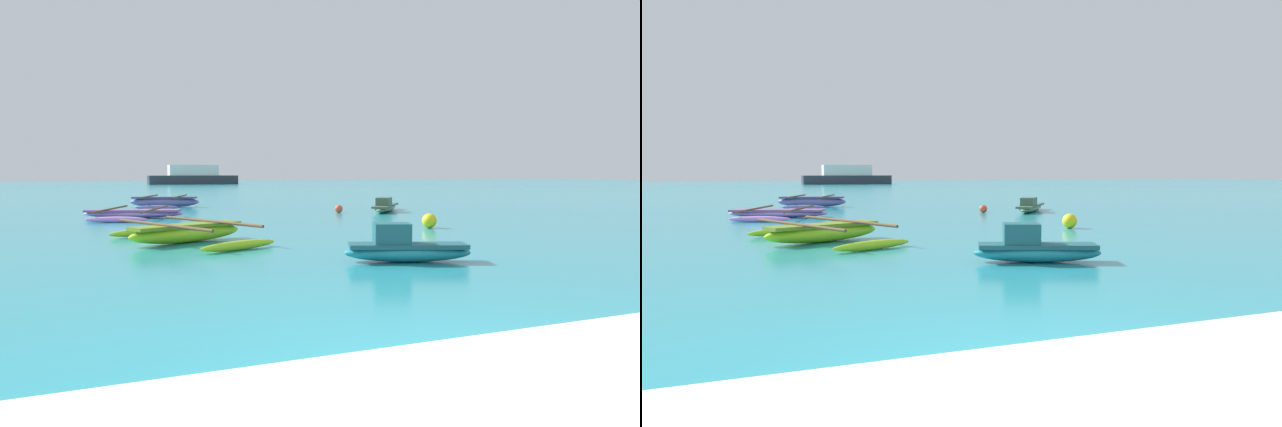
% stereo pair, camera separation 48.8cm
% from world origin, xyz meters
% --- Properties ---
extents(ground_plane, '(240.00, 240.00, 0.00)m').
position_xyz_m(ground_plane, '(0.00, 0.00, 0.00)').
color(ground_plane, teal).
extents(moored_boat_0, '(3.38, 4.52, 0.49)m').
position_xyz_m(moored_boat_0, '(-0.45, 10.16, 0.23)').
color(moored_boat_0, '#A7DC22').
rests_on(moored_boat_0, ground_plane).
extents(moored_boat_1, '(2.81, 3.29, 0.61)m').
position_xyz_m(moored_boat_1, '(9.07, 17.61, 0.21)').
color(moored_boat_1, '#61956D').
rests_on(moored_boat_1, ground_plane).
extents(moored_boat_2, '(3.64, 4.69, 0.35)m').
position_xyz_m(moored_boat_2, '(-0.93, 18.29, 0.16)').
color(moored_boat_2, '#D487E9').
rests_on(moored_boat_2, ground_plane).
extents(moored_boat_3, '(3.21, 4.09, 0.55)m').
position_xyz_m(moored_boat_3, '(1.01, 24.26, 0.26)').
color(moored_boat_3, '#7066B1').
rests_on(moored_boat_3, ground_plane).
extents(moored_boat_4, '(2.37, 1.42, 0.70)m').
position_xyz_m(moored_boat_4, '(2.66, 5.66, 0.25)').
color(moored_boat_4, teal).
rests_on(moored_boat_4, ground_plane).
extents(mooring_buoy_0, '(0.43, 0.43, 0.43)m').
position_xyz_m(mooring_buoy_0, '(6.69, 10.85, 0.21)').
color(mooring_buoy_0, yellow).
rests_on(mooring_buoy_0, ground_plane).
extents(mooring_buoy_1, '(0.32, 0.32, 0.32)m').
position_xyz_m(mooring_buoy_1, '(6.96, 17.69, 0.16)').
color(mooring_buoy_1, '#E54C2D').
rests_on(mooring_buoy_1, ground_plane).
extents(distant_ferry, '(12.49, 2.75, 2.75)m').
position_xyz_m(distant_ferry, '(12.67, 79.18, 1.12)').
color(distant_ferry, '#2D333D').
rests_on(distant_ferry, ground_plane).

